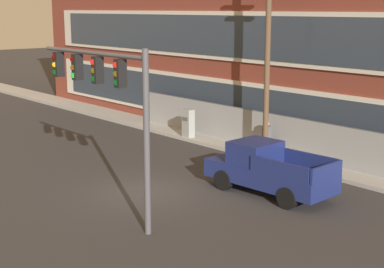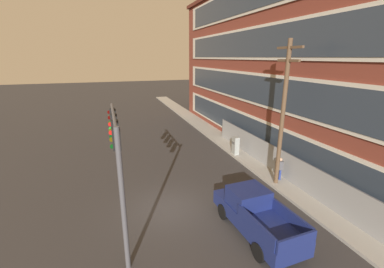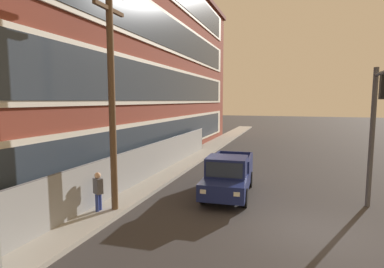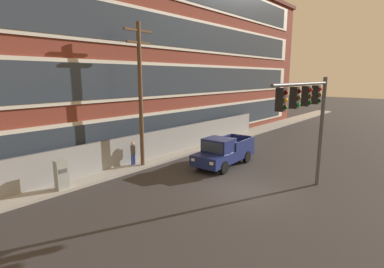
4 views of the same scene
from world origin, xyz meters
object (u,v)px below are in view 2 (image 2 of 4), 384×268
(utility_pole_near_corner, at_px, (283,111))
(pedestrian_near_cabinet, at_px, (280,168))
(traffic_signal_mast, at_px, (117,147))
(electrical_cabinet, at_px, (235,146))
(pickup_truck_navy, at_px, (255,214))

(utility_pole_near_corner, height_order, pedestrian_near_cabinet, utility_pole_near_corner)
(traffic_signal_mast, distance_m, pedestrian_near_cabinet, 11.03)
(electrical_cabinet, bearing_deg, utility_pole_near_corner, 1.23)
(electrical_cabinet, bearing_deg, pedestrian_near_cabinet, 6.86)
(pickup_truck_navy, height_order, utility_pole_near_corner, utility_pole_near_corner)
(pickup_truck_navy, bearing_deg, traffic_signal_mast, -107.03)
(pickup_truck_navy, distance_m, electrical_cabinet, 9.85)
(pickup_truck_navy, xyz_separation_m, utility_pole_near_corner, (-3.64, 3.85, 4.01))
(traffic_signal_mast, xyz_separation_m, electrical_cabinet, (-7.30, 9.65, -3.53))
(traffic_signal_mast, bearing_deg, utility_pole_near_corner, 100.60)
(pedestrian_near_cabinet, bearing_deg, utility_pole_near_corner, -53.08)
(traffic_signal_mast, distance_m, electrical_cabinet, 12.60)
(traffic_signal_mast, height_order, utility_pole_near_corner, utility_pole_near_corner)
(electrical_cabinet, bearing_deg, pickup_truck_navy, -22.30)
(pickup_truck_navy, distance_m, utility_pole_near_corner, 6.65)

